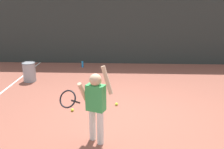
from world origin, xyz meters
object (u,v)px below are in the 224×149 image
object	(u,v)px
water_bottle	(82,64)
tennis_ball_1	(72,110)
tennis_ball_3	(100,79)
tennis_ball_5	(34,68)
tennis_ball_4	(100,92)
ball_hopper	(29,72)
tennis_ball_2	(116,104)
tennis_player	(95,102)

from	to	relation	value
water_bottle	tennis_ball_1	world-z (taller)	water_bottle
tennis_ball_1	tennis_ball_3	size ratio (longest dim) A/B	1.00
water_bottle	tennis_ball_5	xyz separation A→B (m)	(-1.64, -0.28, -0.08)
tennis_ball_5	water_bottle	bearing A→B (deg)	9.80
tennis_ball_4	ball_hopper	bearing A→B (deg)	157.38
ball_hopper	tennis_ball_1	distance (m)	2.61
ball_hopper	tennis_ball_2	bearing A→B (deg)	-32.60
tennis_ball_2	tennis_ball_3	bearing A→B (deg)	106.86
tennis_ball_2	tennis_ball_4	bearing A→B (deg)	119.84
tennis_ball_1	tennis_ball_3	world-z (taller)	same
tennis_ball_3	tennis_ball_5	size ratio (longest dim) A/B	1.00
tennis_ball_3	tennis_ball_5	distance (m)	2.66
tennis_ball_3	tennis_ball_4	distance (m)	1.04
tennis_ball_1	tennis_ball_2	bearing A→B (deg)	20.40
water_bottle	tennis_ball_1	bearing A→B (deg)	-84.63
tennis_ball_3	tennis_player	bearing A→B (deg)	-86.07
ball_hopper	tennis_ball_2	size ratio (longest dim) A/B	8.52
tennis_ball_2	tennis_ball_4	world-z (taller)	same
tennis_ball_4	tennis_ball_5	distance (m)	3.34
tennis_ball_3	tennis_ball_4	world-z (taller)	same
ball_hopper	tennis_ball_1	bearing A→B (deg)	-50.67
ball_hopper	tennis_ball_2	distance (m)	3.09
ball_hopper	tennis_ball_3	bearing A→B (deg)	3.80
ball_hopper	water_bottle	distance (m)	2.08
tennis_ball_1	tennis_ball_4	world-z (taller)	same
tennis_ball_2	water_bottle	bearing A→B (deg)	111.52
tennis_ball_1	ball_hopper	bearing A→B (deg)	129.33
tennis_ball_2	tennis_ball_5	xyz separation A→B (m)	(-2.93, 2.98, 0.00)
tennis_player	tennis_ball_5	distance (m)	5.25
ball_hopper	tennis_ball_1	size ratio (longest dim) A/B	8.52
tennis_ball_2	tennis_ball_5	bearing A→B (deg)	134.53
tennis_ball_2	tennis_ball_3	distance (m)	1.88
tennis_ball_1	tennis_ball_3	bearing A→B (deg)	79.39
ball_hopper	tennis_ball_5	xyz separation A→B (m)	(-0.34, 1.32, -0.26)
tennis_ball_5	tennis_ball_4	bearing A→B (deg)	-41.65
water_bottle	tennis_ball_5	distance (m)	1.67
water_bottle	tennis_ball_3	size ratio (longest dim) A/B	3.33
tennis_ball_1	tennis_ball_5	world-z (taller)	same
tennis_ball_1	tennis_ball_5	size ratio (longest dim) A/B	1.00
tennis_player	tennis_ball_3	world-z (taller)	tennis_player
tennis_ball_1	tennis_ball_5	bearing A→B (deg)	120.77
tennis_ball_3	tennis_ball_4	size ratio (longest dim) A/B	1.00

